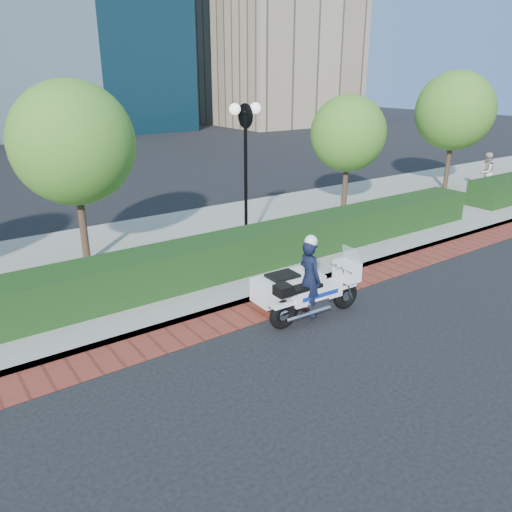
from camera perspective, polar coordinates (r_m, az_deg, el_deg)
ground at (r=11.21m, az=9.89°, el=-7.36°), size 120.00×120.00×0.00m
brick_strip at (r=12.18m, az=4.90°, el=-4.77°), size 60.00×1.00×0.01m
sidewalk at (r=15.59m, az=-5.82°, el=1.12°), size 60.00×8.00×0.15m
hedge_main at (r=13.48m, az=-0.79°, el=0.75°), size 18.00×1.20×1.00m
lamppost at (r=14.77m, az=-1.20°, el=11.68°), size 1.02×0.70×4.21m
tree_b at (r=13.98m, az=-20.19°, el=11.99°), size 3.20×3.20×4.89m
tree_c at (r=19.28m, az=10.50°, el=13.59°), size 2.80×2.80×4.30m
tree_d at (r=24.31m, az=21.77°, el=15.15°), size 3.40×3.40×5.16m
police_motorcycle at (r=11.16m, az=5.34°, el=-3.42°), size 2.44×1.73×1.97m
pedestrian at (r=24.50m, az=24.76°, el=8.65°), size 0.91×0.73×1.77m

